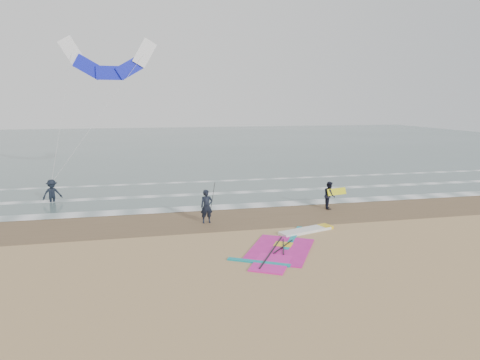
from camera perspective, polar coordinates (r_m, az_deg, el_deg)
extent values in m
plane|color=tan|center=(18.09, 9.02, -9.47)|extent=(120.00, 120.00, 0.00)
cube|color=#47605E|center=(64.40, -6.82, 4.91)|extent=(120.00, 80.00, 0.02)
cube|color=brown|center=(23.51, 3.66, -4.67)|extent=(120.00, 5.00, 0.01)
cube|color=white|center=(25.56, 2.29, -3.37)|extent=(120.00, 1.20, 0.02)
cube|color=white|center=(29.15, 0.38, -1.63)|extent=(120.00, 0.70, 0.02)
cube|color=white|center=(33.47, -1.34, -0.06)|extent=(120.00, 0.50, 0.01)
cube|color=white|center=(20.73, 8.68, -6.68)|extent=(2.78, 1.48, 0.13)
cube|color=yellow|center=(21.50, 11.30, -6.12)|extent=(0.66, 0.77, 0.14)
cube|color=#DB1B97|center=(18.17, 5.36, -9.22)|extent=(3.80, 4.19, 0.04)
cube|color=#DB1B97|center=(16.69, 4.16, -11.02)|extent=(2.10, 2.34, 0.05)
cube|color=#0C8C99|center=(19.77, 7.11, -7.60)|extent=(1.94, 3.12, 0.05)
cube|color=#0C8C99|center=(16.77, 2.49, -10.89)|extent=(2.28, 1.45, 0.05)
cube|color=yellow|center=(18.75, 5.80, -8.58)|extent=(0.98, 0.94, 0.06)
cylinder|color=black|center=(17.85, 4.23, -9.47)|extent=(2.01, 3.41, 0.07)
cylinder|color=black|center=(18.41, 5.80, -8.78)|extent=(1.34, 1.48, 0.04)
cylinder|color=black|center=(18.41, 5.80, -8.78)|extent=(0.64, 1.87, 0.04)
imported|color=black|center=(21.83, -4.47, -3.54)|extent=(0.66, 0.46, 1.73)
imported|color=black|center=(25.21, 11.83, -1.99)|extent=(0.80, 0.91, 1.59)
imported|color=black|center=(28.54, -23.81, -1.02)|extent=(1.33, 1.11, 1.79)
cylinder|color=black|center=(21.78, -3.70, -2.47)|extent=(0.17, 0.86, 1.82)
cube|color=yellow|center=(25.24, 12.77, -1.52)|extent=(1.30, 0.51, 0.39)
cube|color=white|center=(32.20, -21.53, 15.68)|extent=(1.75, 0.29, 2.08)
cube|color=#121BC4|center=(31.98, -19.56, 14.01)|extent=(2.08, 0.33, 1.75)
cube|color=#121BC4|center=(31.82, -16.96, 13.50)|extent=(1.86, 0.31, 0.95)
cube|color=#121BC4|center=(31.78, -14.42, 14.30)|extent=(2.08, 0.33, 1.75)
cube|color=white|center=(31.86, -12.61, 16.21)|extent=(1.75, 0.29, 2.08)
cylinder|color=beige|center=(30.04, -22.65, 8.13)|extent=(1.10, 4.23, 8.27)
cylinder|color=beige|center=(29.72, -18.03, 8.40)|extent=(5.92, 4.23, 8.27)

